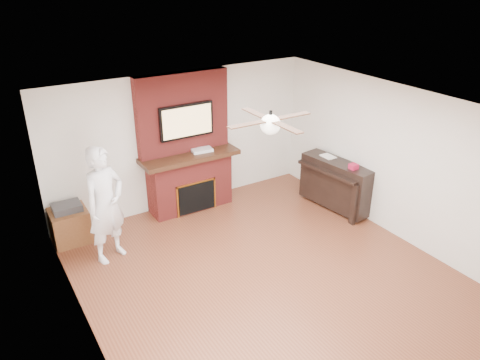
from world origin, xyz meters
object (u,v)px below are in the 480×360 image
fireplace (187,157)px  side_table (70,224)px  piano (336,183)px  person (106,205)px

fireplace → side_table: fireplace is taller
fireplace → side_table: 2.30m
side_table → piano: (4.47, -1.41, 0.19)m
piano → person: bearing=164.1°
fireplace → piano: size_ratio=1.71×
person → side_table: size_ratio=2.75×
person → piano: 4.11m
fireplace → piano: fireplace is taller
fireplace → person: 1.99m
fireplace → piano: (2.27, -1.48, -0.50)m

